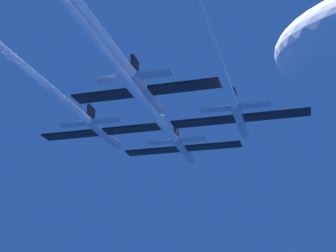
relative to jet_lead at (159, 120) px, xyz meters
name	(u,v)px	position (x,y,z in m)	size (l,w,h in m)	color
jet_lead	(159,120)	(0.00, 0.00, 0.00)	(17.35, 48.60, 2.87)	#B2BAC6
jet_left_wing	(64,101)	(-9.36, -7.54, 0.58)	(17.35, 46.16, 2.87)	#B2BAC6
jet_right_wing	(225,79)	(9.67, -8.66, 0.32)	(17.35, 46.99, 2.87)	#B2BAC6
jet_slot	(112,47)	(0.25, -16.69, 1.12)	(17.35, 43.94, 2.87)	#B2BAC6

